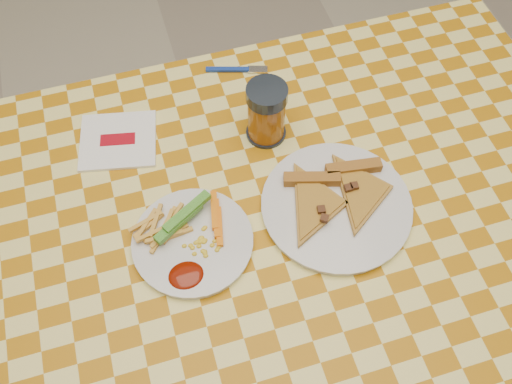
# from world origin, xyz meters

# --- Properties ---
(ground) EXTENTS (8.00, 8.00, 0.00)m
(ground) POSITION_xyz_m (0.00, 0.00, 0.00)
(ground) COLOR beige
(ground) RESTS_ON ground
(table) EXTENTS (1.28, 0.88, 0.76)m
(table) POSITION_xyz_m (0.00, 0.00, 0.68)
(table) COLOR silver
(table) RESTS_ON ground
(plate_left) EXTENTS (0.24, 0.24, 0.01)m
(plate_left) POSITION_xyz_m (-0.14, 0.01, 0.76)
(plate_left) COLOR silver
(plate_left) RESTS_ON table
(plate_right) EXTENTS (0.34, 0.34, 0.01)m
(plate_right) POSITION_xyz_m (0.12, 0.00, 0.76)
(plate_right) COLOR silver
(plate_right) RESTS_ON table
(fries_veggies) EXTENTS (0.18, 0.17, 0.04)m
(fries_veggies) POSITION_xyz_m (-0.15, 0.02, 0.78)
(fries_veggies) COLOR gold
(fries_veggies) RESTS_ON plate_left
(pizza_slices) EXTENTS (0.25, 0.22, 0.02)m
(pizza_slices) POSITION_xyz_m (0.12, 0.02, 0.78)
(pizza_slices) COLOR #B18F36
(pizza_slices) RESTS_ON plate_right
(drink_glass) EXTENTS (0.08, 0.08, 0.13)m
(drink_glass) POSITION_xyz_m (0.05, 0.20, 0.82)
(drink_glass) COLOR black
(drink_glass) RESTS_ON table
(napkin) EXTENTS (0.17, 0.16, 0.01)m
(napkin) POSITION_xyz_m (-0.23, 0.26, 0.76)
(napkin) COLOR white
(napkin) RESTS_ON table
(fork) EXTENTS (0.13, 0.05, 0.01)m
(fork) POSITION_xyz_m (0.04, 0.38, 0.76)
(fork) COLOR navy
(fork) RESTS_ON table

